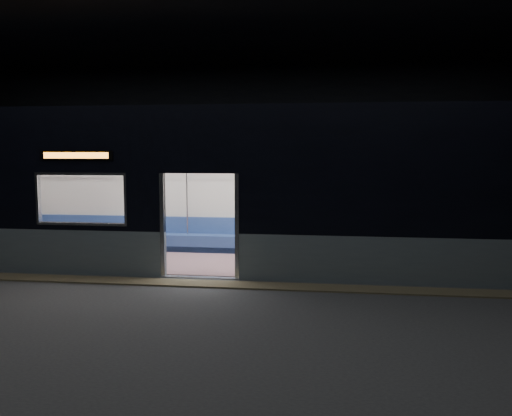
# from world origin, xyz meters

# --- Properties ---
(station_floor) EXTENTS (24.00, 14.00, 0.01)m
(station_floor) POSITION_xyz_m (0.00, 0.00, -0.01)
(station_floor) COLOR #47494C
(station_floor) RESTS_ON ground
(station_envelope) EXTENTS (24.00, 14.00, 5.00)m
(station_envelope) POSITION_xyz_m (0.00, 0.00, 3.66)
(station_envelope) COLOR black
(station_envelope) RESTS_ON station_floor
(tactile_strip) EXTENTS (22.80, 0.50, 0.03)m
(tactile_strip) POSITION_xyz_m (0.00, 0.55, 0.01)
(tactile_strip) COLOR #8C7F59
(tactile_strip) RESTS_ON station_floor
(metro_car) EXTENTS (18.00, 3.04, 3.35)m
(metro_car) POSITION_xyz_m (-0.00, 2.54, 1.85)
(metro_car) COLOR #84969D
(metro_car) RESTS_ON station_floor
(passenger) EXTENTS (0.43, 0.73, 1.41)m
(passenger) POSITION_xyz_m (2.72, 3.55, 0.81)
(passenger) COLOR black
(passenger) RESTS_ON metro_car
(handbag) EXTENTS (0.39, 0.37, 0.15)m
(handbag) POSITION_xyz_m (2.75, 3.31, 0.69)
(handbag) COLOR black
(handbag) RESTS_ON passenger
(transit_map) EXTENTS (0.95, 0.03, 0.62)m
(transit_map) POSITION_xyz_m (5.00, 3.85, 1.46)
(transit_map) COLOR white
(transit_map) RESTS_ON metro_car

